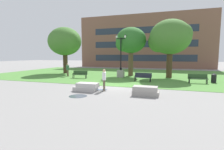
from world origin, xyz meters
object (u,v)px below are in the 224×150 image
(park_bench_far_left, at_px, (143,77))
(person_skateboarder, at_px, (104,78))
(park_bench_near_right, at_px, (198,78))
(trash_bin, at_px, (214,78))
(park_bench_near_left, at_px, (80,74))
(person_bystander_near_lawn, at_px, (68,69))
(skateboard, at_px, (100,90))
(lamp_post_left, at_px, (121,69))
(concrete_block_left, at_px, (146,91))
(concrete_block_center, at_px, (86,87))

(park_bench_far_left, bearing_deg, person_skateboarder, -110.64)
(person_skateboarder, xyz_separation_m, park_bench_near_right, (7.53, 6.26, -0.44))
(person_skateboarder, height_order, trash_bin, person_skateboarder)
(person_skateboarder, xyz_separation_m, park_bench_far_left, (2.19, 5.82, -0.44))
(park_bench_near_left, height_order, person_bystander_near_lawn, person_bystander_near_lawn)
(person_skateboarder, distance_m, trash_bin, 11.66)
(skateboard, distance_m, person_bystander_near_lawn, 10.59)
(park_bench_near_left, distance_m, park_bench_near_right, 12.94)
(skateboard, bearing_deg, lamp_post_left, 94.69)
(concrete_block_left, height_order, trash_bin, trash_bin)
(park_bench_near_left, xyz_separation_m, lamp_post_left, (4.42, 2.49, 0.55))
(concrete_block_center, height_order, park_bench_near_right, park_bench_near_right)
(concrete_block_center, xyz_separation_m, person_skateboarder, (1.30, 0.47, 0.67))
(concrete_block_left, bearing_deg, park_bench_near_right, 58.24)
(concrete_block_center, xyz_separation_m, concrete_block_left, (4.59, -0.12, 0.00))
(concrete_block_left, distance_m, skateboard, 3.61)
(concrete_block_center, relative_size, concrete_block_left, 1.07)
(lamp_post_left, bearing_deg, trash_bin, -7.65)
(concrete_block_center, height_order, park_bench_near_left, park_bench_near_left)
(concrete_block_left, relative_size, trash_bin, 1.87)
(skateboard, relative_size, park_bench_near_right, 0.56)
(skateboard, height_order, lamp_post_left, lamp_post_left)
(person_bystander_near_lawn, bearing_deg, concrete_block_left, -35.24)
(park_bench_near_right, relative_size, park_bench_far_left, 1.00)
(park_bench_near_left, relative_size, trash_bin, 1.92)
(skateboard, height_order, park_bench_near_right, park_bench_near_right)
(park_bench_near_right, distance_m, park_bench_far_left, 5.36)
(park_bench_near_right, bearing_deg, skateboard, -140.87)
(concrete_block_center, xyz_separation_m, park_bench_near_right, (8.83, 6.73, 0.23))
(concrete_block_left, distance_m, trash_bin, 9.77)
(concrete_block_center, xyz_separation_m, lamp_post_left, (0.31, 9.05, 0.78))
(person_skateboarder, relative_size, skateboard, 1.65)
(trash_bin, bearing_deg, person_skateboarder, -141.70)
(person_bystander_near_lawn, bearing_deg, park_bench_near_right, -3.74)
(park_bench_near_right, relative_size, lamp_post_left, 0.35)
(skateboard, bearing_deg, park_bench_near_right, 39.13)
(concrete_block_center, distance_m, person_skateboarder, 1.54)
(park_bench_far_left, xyz_separation_m, trash_bin, (6.95, 1.40, -0.04))
(park_bench_near_right, bearing_deg, lamp_post_left, 164.75)
(person_skateboarder, height_order, park_bench_far_left, person_skateboarder)
(concrete_block_center, height_order, person_bystander_near_lawn, person_bystander_near_lawn)
(concrete_block_left, bearing_deg, park_bench_far_left, 99.69)
(lamp_post_left, height_order, person_bystander_near_lawn, lamp_post_left)
(lamp_post_left, bearing_deg, park_bench_near_left, -150.55)
(lamp_post_left, bearing_deg, person_bystander_near_lawn, -169.11)
(concrete_block_center, distance_m, person_bystander_near_lawn, 10.15)
(park_bench_near_left, distance_m, park_bench_far_left, 7.60)
(person_skateboarder, xyz_separation_m, park_bench_near_left, (-5.41, 6.09, -0.44))
(park_bench_near_right, distance_m, trash_bin, 1.88)
(concrete_block_center, relative_size, lamp_post_left, 0.36)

